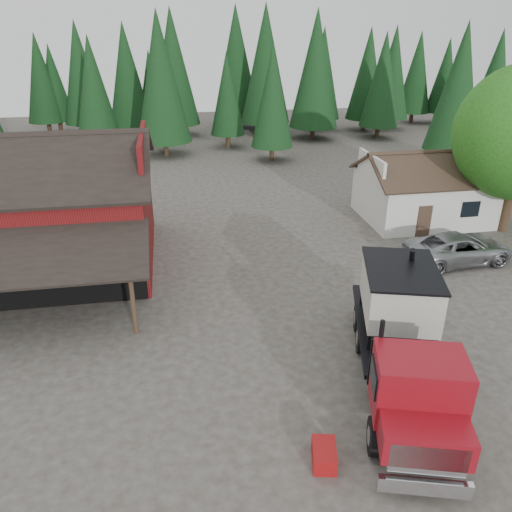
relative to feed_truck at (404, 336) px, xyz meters
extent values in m
plane|color=#403932|center=(-4.02, 2.97, -2.12)|extent=(120.00, 120.00, 0.00)
cube|color=maroon|center=(-15.02, 12.97, 0.38)|extent=(12.00, 10.00, 5.00)
cube|color=black|center=(-15.02, 10.47, 3.88)|extent=(12.80, 5.53, 2.35)
cube|color=black|center=(-15.02, 15.47, 3.88)|extent=(12.80, 5.53, 2.35)
cube|color=maroon|center=(-9.02, 12.97, 3.88)|extent=(0.25, 7.00, 2.00)
cylinder|color=#382619|center=(-9.62, 5.07, -0.72)|extent=(0.20, 0.20, 2.80)
cube|color=black|center=(-15.02, 7.92, -0.12)|extent=(11.70, 0.08, 3.90)
cube|color=silver|center=(8.98, 15.97, -0.62)|extent=(8.00, 6.00, 3.00)
cube|color=#38281E|center=(8.98, 14.47, 1.63)|extent=(8.60, 3.42, 1.80)
cube|color=#38281E|center=(8.98, 17.47, 1.63)|extent=(8.60, 3.42, 1.80)
cube|color=silver|center=(4.98, 15.97, 1.63)|extent=(0.20, 4.20, 1.50)
cube|color=silver|center=(12.98, 15.97, 1.63)|extent=(0.20, 4.20, 1.50)
cube|color=#38281E|center=(7.48, 12.95, -1.12)|extent=(0.90, 0.06, 2.00)
cube|color=black|center=(10.48, 12.95, -0.52)|extent=(1.20, 0.06, 1.00)
cylinder|color=#382619|center=(12.98, 12.97, -0.52)|extent=(0.60, 0.60, 3.20)
sphere|color=#1C6016|center=(11.78, 13.77, 2.88)|extent=(4.40, 4.40, 4.40)
cylinder|color=#382619|center=(1.98, 32.97, -1.32)|extent=(0.44, 0.44, 1.60)
cone|color=black|center=(1.98, 32.97, 3.78)|extent=(3.96, 3.96, 9.00)
cylinder|color=#382619|center=(17.98, 28.97, -1.32)|extent=(0.44, 0.44, 1.60)
cone|color=black|center=(17.98, 28.97, 4.78)|extent=(4.84, 4.84, 11.00)
cylinder|color=#382619|center=(-8.02, 36.97, -1.32)|extent=(0.44, 0.44, 1.60)
cone|color=black|center=(-8.02, 36.97, 5.28)|extent=(5.28, 5.28, 12.00)
cylinder|color=black|center=(-2.06, -2.87, -1.52)|extent=(0.71, 1.27, 1.21)
cylinder|color=black|center=(0.16, -3.52, -1.52)|extent=(0.71, 1.27, 1.21)
cylinder|color=black|center=(-0.57, 2.20, -1.52)|extent=(0.71, 1.27, 1.21)
cylinder|color=black|center=(1.65, 1.55, -1.52)|extent=(0.71, 1.27, 1.21)
cylinder|color=black|center=(-0.13, 3.68, -1.52)|extent=(0.71, 1.27, 1.21)
cylinder|color=black|center=(2.09, 3.03, -1.52)|extent=(0.71, 1.27, 1.21)
cube|color=black|center=(0.05, 0.18, -1.08)|extent=(3.83, 9.42, 0.44)
cube|color=silver|center=(-1.43, -4.83, -1.52)|extent=(2.48, 0.90, 0.50)
cube|color=silver|center=(-1.40, -4.73, -0.64)|extent=(2.04, 0.70, 0.99)
cube|color=maroon|center=(-1.21, -4.09, -0.47)|extent=(2.78, 2.07, 0.94)
cube|color=maroon|center=(-0.81, -2.72, 0.13)|extent=(3.06, 2.54, 2.04)
cube|color=black|center=(-1.06, -3.56, 0.46)|extent=(2.24, 0.74, 0.99)
cylinder|color=black|center=(-1.58, -1.46, 0.74)|extent=(0.19, 0.19, 1.98)
cube|color=black|center=(-0.50, -1.66, 0.08)|extent=(2.62, 0.89, 1.76)
cube|color=black|center=(0.48, 1.66, -0.78)|extent=(4.49, 6.92, 0.18)
cube|color=beige|center=(0.48, 1.66, 0.85)|extent=(3.45, 4.20, 1.76)
cone|color=beige|center=(0.48, 1.66, -0.25)|extent=(3.01, 3.01, 0.77)
cube|color=black|center=(0.48, 1.66, 1.75)|extent=(3.59, 4.34, 0.09)
cylinder|color=black|center=(1.55, 2.95, 0.74)|extent=(1.44, 2.18, 3.36)
cube|color=maroon|center=(0.59, 4.38, -0.47)|extent=(0.88, 1.03, 0.50)
cylinder|color=silver|center=(0.61, -2.39, -1.19)|extent=(0.90, 1.23, 0.62)
imported|color=#94969A|center=(7.70, 9.20, -1.30)|extent=(6.13, 3.21, 1.65)
cube|color=maroon|center=(-3.72, -3.03, -1.82)|extent=(0.92, 1.23, 0.60)
camera|label=1|loc=(-7.63, -13.55, 10.00)|focal=35.00mm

